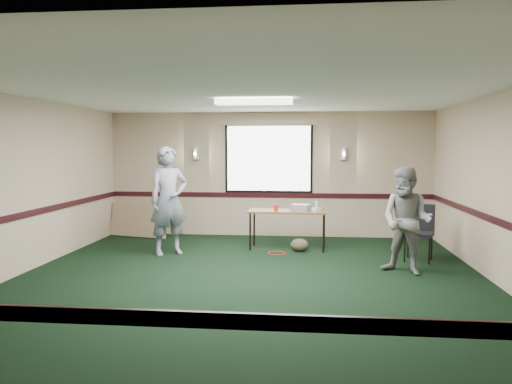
# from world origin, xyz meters

# --- Properties ---
(ground) EXTENTS (8.00, 8.00, 0.00)m
(ground) POSITION_xyz_m (0.00, 0.00, 0.00)
(ground) COLOR black
(ground) RESTS_ON ground
(room_shell) EXTENTS (8.00, 8.02, 8.00)m
(room_shell) POSITION_xyz_m (0.00, 2.12, 1.58)
(room_shell) COLOR #C3A68D
(room_shell) RESTS_ON ground
(folding_table) EXTENTS (1.52, 0.67, 0.74)m
(folding_table) POSITION_xyz_m (0.47, 2.59, 0.69)
(folding_table) COLOR brown
(folding_table) RESTS_ON ground
(projector) EXTENTS (0.41, 0.37, 0.11)m
(projector) POSITION_xyz_m (0.73, 2.62, 0.80)
(projector) COLOR gray
(projector) RESTS_ON folding_table
(game_console) EXTENTS (0.20, 0.17, 0.04)m
(game_console) POSITION_xyz_m (1.01, 2.63, 0.77)
(game_console) COLOR white
(game_console) RESTS_ON folding_table
(red_cup) EXTENTS (0.08, 0.08, 0.12)m
(red_cup) POSITION_xyz_m (0.26, 2.47, 0.80)
(red_cup) COLOR #B9240C
(red_cup) RESTS_ON folding_table
(water_bottle) EXTENTS (0.06, 0.06, 0.20)m
(water_bottle) POSITION_xyz_m (1.02, 2.47, 0.84)
(water_bottle) COLOR #97D5F7
(water_bottle) RESTS_ON folding_table
(duffel_bag) EXTENTS (0.35, 0.27, 0.24)m
(duffel_bag) POSITION_xyz_m (0.71, 2.38, 0.12)
(duffel_bag) COLOR #454227
(duffel_bag) RESTS_ON ground
(cable_coil) EXTENTS (0.42, 0.42, 0.02)m
(cable_coil) POSITION_xyz_m (0.30, 2.13, 0.01)
(cable_coil) COLOR #B42116
(cable_coil) RESTS_ON ground
(folded_table) EXTENTS (1.40, 0.58, 0.71)m
(folded_table) POSITION_xyz_m (-2.80, 3.60, 0.36)
(folded_table) COLOR tan
(folded_table) RESTS_ON ground
(conference_chair) EXTENTS (0.60, 0.61, 0.96)m
(conference_chair) POSITION_xyz_m (2.76, 1.88, 0.56)
(conference_chair) COLOR black
(conference_chair) RESTS_ON ground
(person_left) EXTENTS (0.85, 0.79, 1.95)m
(person_left) POSITION_xyz_m (-1.64, 1.89, 0.98)
(person_left) COLOR #425A92
(person_left) RESTS_ON ground
(person_right) EXTENTS (1.00, 0.95, 1.64)m
(person_right) POSITION_xyz_m (2.35, 0.89, 0.82)
(person_right) COLOR #6C83A9
(person_right) RESTS_ON ground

